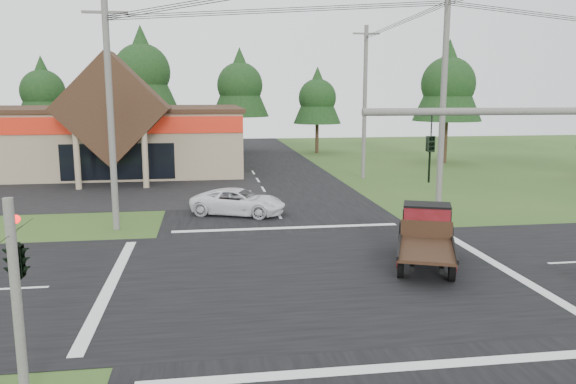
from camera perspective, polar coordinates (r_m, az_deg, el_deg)
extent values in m
plane|color=#294819|center=(20.16, 2.71, -8.43)|extent=(120.00, 120.00, 0.00)
cube|color=black|center=(20.16, 2.71, -8.40)|extent=(12.00, 120.00, 0.02)
cube|color=black|center=(20.16, 2.71, -8.40)|extent=(120.00, 12.00, 0.02)
cube|color=black|center=(39.66, -23.24, 0.00)|extent=(28.00, 14.00, 0.02)
cube|color=#9A8768|center=(50.44, -22.48, 4.89)|extent=(30.00, 15.00, 5.00)
cube|color=#352715|center=(50.31, -22.68, 7.78)|extent=(30.40, 15.40, 0.30)
cube|color=#B61F0E|center=(43.07, -25.04, 6.09)|extent=(30.00, 0.12, 1.20)
cube|color=#352715|center=(40.77, -17.38, 8.09)|extent=(7.78, 4.00, 7.78)
cylinder|color=#9A8768|center=(39.73, -20.64, 3.08)|extent=(0.40, 0.40, 4.00)
cylinder|color=#9A8768|center=(39.03, -14.31, 3.30)|extent=(0.40, 0.40, 4.00)
cube|color=black|center=(42.01, -16.90, 2.96)|extent=(8.00, 0.08, 2.60)
cylinder|color=#595651|center=(13.36, 24.46, 7.48)|extent=(8.00, 0.16, 0.16)
imported|color=black|center=(12.28, 14.23, 3.23)|extent=(0.16, 0.20, 1.00)
cylinder|color=#595651|center=(12.61, -25.81, -10.41)|extent=(0.20, 0.20, 4.40)
imported|color=black|center=(12.38, -26.06, -3.56)|extent=(0.53, 2.48, 1.00)
sphere|color=#FF0C0C|center=(12.47, -25.93, -2.50)|extent=(0.18, 0.18, 0.18)
cylinder|color=#595651|center=(27.13, -17.58, 7.20)|extent=(0.30, 0.30, 10.50)
cube|color=#595651|center=(27.33, -18.12, 16.97)|extent=(2.00, 0.12, 0.12)
cylinder|color=#595651|center=(29.21, 15.47, 8.46)|extent=(0.30, 0.30, 11.50)
cylinder|color=#595651|center=(42.41, 7.80, 8.92)|extent=(0.30, 0.30, 11.20)
cube|color=#595651|center=(42.61, 7.97, 15.65)|extent=(2.00, 0.12, 0.12)
cylinder|color=#332316|center=(63.08, -23.35, 5.04)|extent=(0.36, 0.36, 3.50)
cone|color=black|center=(62.91, -23.67, 9.62)|extent=(5.60, 5.60, 6.60)
sphere|color=black|center=(62.91, -23.65, 9.35)|extent=(4.40, 4.40, 4.40)
cylinder|color=#332316|center=(60.24, -14.36, 5.85)|extent=(0.36, 0.36, 4.55)
cone|color=black|center=(60.14, -14.64, 12.10)|extent=(7.28, 7.28, 8.58)
sphere|color=black|center=(60.13, -14.63, 11.73)|extent=(5.72, 5.72, 5.72)
cylinder|color=#332316|center=(61.04, -4.83, 5.85)|extent=(0.36, 0.36, 3.85)
cone|color=black|center=(60.88, -4.91, 11.07)|extent=(6.16, 6.16, 7.26)
sphere|color=black|center=(60.88, -4.91, 10.76)|extent=(4.84, 4.84, 4.84)
cylinder|color=#332316|center=(60.11, 2.96, 5.47)|extent=(0.36, 0.36, 3.15)
cone|color=black|center=(59.91, 3.00, 9.81)|extent=(5.04, 5.04, 5.94)
sphere|color=black|center=(59.91, 3.00, 9.55)|extent=(3.96, 3.96, 3.96)
cylinder|color=#332316|center=(53.55, 15.69, 4.92)|extent=(0.36, 0.36, 3.85)
cone|color=black|center=(53.38, 15.98, 10.87)|extent=(6.16, 6.16, 7.26)
sphere|color=black|center=(53.37, 15.96, 10.51)|extent=(4.84, 4.84, 4.84)
imported|color=white|center=(29.82, -5.05, -0.99)|extent=(5.44, 3.92, 1.38)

